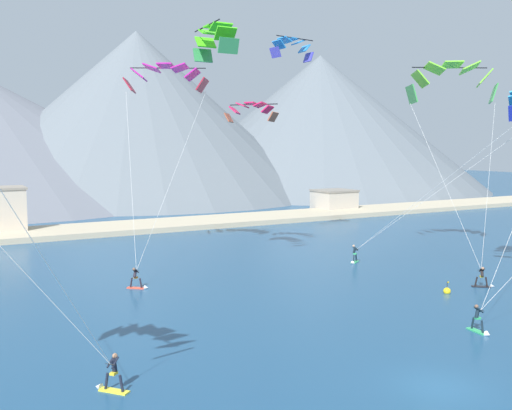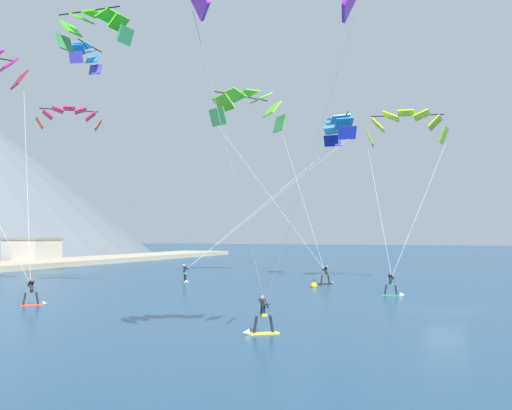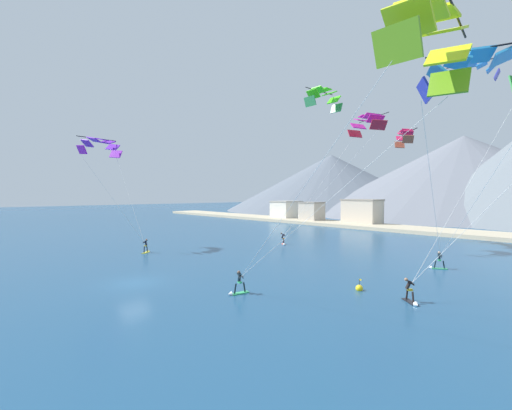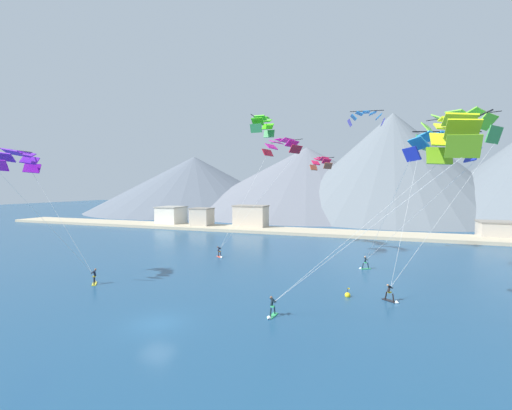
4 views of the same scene
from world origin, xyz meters
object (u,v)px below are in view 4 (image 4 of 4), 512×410
parafoil_kite_mid_center (452,135)px  parafoil_kite_distant_mid_solo (366,117)px  parafoil_kite_far_right (441,144)px  kitesurfer_near_lead (95,279)px  kitesurfer_mid_center (271,311)px  kitesurfer_far_left (220,254)px  parafoil_kite_near_lead (18,159)px  parafoil_kite_distant_high_outer (321,162)px  parafoil_kite_far_left (281,145)px  kitesurfer_near_trail (391,296)px  kitesurfer_far_right (364,265)px  parafoil_kite_distant_low_drift (263,124)px  race_marker_buoy (348,295)px  parafoil_kite_near_trail (456,126)px

parafoil_kite_mid_center → parafoil_kite_distant_mid_solo: bearing=103.2°
parafoil_kite_mid_center → parafoil_kite_far_right: parafoil_kite_mid_center is taller
kitesurfer_near_lead → parafoil_kite_distant_mid_solo: parafoil_kite_distant_mid_solo is taller
kitesurfer_mid_center → kitesurfer_far_left: kitesurfer_far_left is taller
parafoil_kite_near_lead → kitesurfer_near_lead: bearing=24.1°
kitesurfer_mid_center → parafoil_kite_distant_high_outer: parafoil_kite_distant_high_outer is taller
parafoil_kite_far_left → kitesurfer_near_trail: bearing=-53.8°
kitesurfer_near_lead → parafoil_kite_mid_center: size_ratio=0.13×
kitesurfer_far_right → parafoil_kite_distant_low_drift: size_ratio=0.30×
parafoil_kite_mid_center → parafoil_kite_distant_high_outer: (-13.57, 27.01, 0.28)m
kitesurfer_far_left → race_marker_buoy: 23.96m
kitesurfer_mid_center → parafoil_kite_distant_high_outer: size_ratio=0.34×
parafoil_kite_far_left → kitesurfer_far_left: bearing=-120.9°
kitesurfer_mid_center → parafoil_kite_mid_center: (13.08, 0.90, 14.03)m
parafoil_kite_near_lead → parafoil_kite_distant_high_outer: (28.11, 28.46, 0.92)m
parafoil_kite_mid_center → parafoil_kite_far_right: (0.30, 6.52, 0.09)m
parafoil_kite_distant_mid_solo → parafoil_kite_far_left: bearing=176.7°
kitesurfer_far_right → parafoil_kite_distant_high_outer: (-7.05, 7.81, 14.29)m
kitesurfer_far_right → parafoil_kite_far_right: (6.81, -12.67, 14.10)m
kitesurfer_far_right → parafoil_kite_distant_low_drift: bearing=177.9°
parafoil_kite_distant_low_drift → parafoil_kite_distant_mid_solo: size_ratio=1.03×
kitesurfer_far_left → parafoil_kite_distant_high_outer: parafoil_kite_distant_high_outer is taller
parafoil_kite_near_trail → kitesurfer_near_lead: bearing=-158.3°
kitesurfer_mid_center → parafoil_kite_mid_center: bearing=3.9°
parafoil_kite_far_left → parafoil_kite_far_right: (21.44, -24.12, -3.50)m
kitesurfer_near_lead → parafoil_kite_far_right: (34.95, 4.84, 14.06)m
parafoil_kite_far_right → race_marker_buoy: 16.48m
kitesurfer_far_left → parafoil_kite_distant_low_drift: size_ratio=0.30×
kitesurfer_near_lead → parafoil_kite_near_lead: parafoil_kite_near_lead is taller
parafoil_kite_distant_low_drift → parafoil_kite_distant_mid_solo: parafoil_kite_distant_mid_solo is taller
kitesurfer_far_right → parafoil_kite_distant_low_drift: (-14.36, 0.53, 19.47)m
kitesurfer_near_trail → parafoil_kite_distant_high_outer: 26.86m
parafoil_kite_mid_center → parafoil_kite_far_left: 37.40m
parafoil_kite_near_trail → parafoil_kite_far_left: parafoil_kite_near_trail is taller
kitesurfer_far_left → parafoil_kite_distant_low_drift: bearing=1.8°
parafoil_kite_near_lead → race_marker_buoy: size_ratio=13.30×
parafoil_kite_near_lead → kitesurfer_far_left: bearing=56.5°
kitesurfer_near_trail → parafoil_kite_near_lead: (-38.14, -8.04, 13.38)m
kitesurfer_mid_center → parafoil_kite_far_right: size_ratio=0.12×
kitesurfer_far_left → parafoil_kite_distant_high_outer: size_ratio=0.35×
kitesurfer_near_lead → parafoil_kite_far_left: parafoil_kite_far_left is taller
kitesurfer_mid_center → race_marker_buoy: (5.53, 7.60, -0.37)m
race_marker_buoy → parafoil_kite_distant_high_outer: bearing=106.5°
parafoil_kite_far_left → kitesurfer_far_right: bearing=-38.0°
kitesurfer_mid_center → parafoil_kite_far_left: (-8.06, 31.54, 17.62)m
parafoil_kite_distant_low_drift → kitesurfer_near_lead: bearing=-127.4°
parafoil_kite_mid_center → kitesurfer_far_right: bearing=108.7°
parafoil_kite_near_lead → parafoil_kite_distant_mid_solo: bearing=42.0°
kitesurfer_mid_center → parafoil_kite_mid_center: 19.20m
kitesurfer_far_right → parafoil_kite_far_right: size_ratio=0.12×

